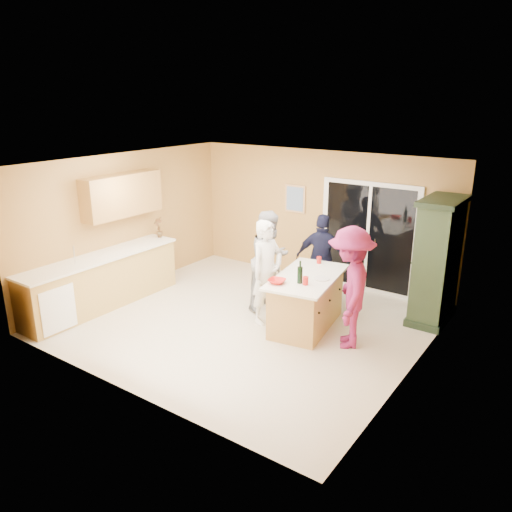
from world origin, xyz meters
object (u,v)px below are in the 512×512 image
Objects in this scene: kitchen_island at (306,303)px; woman_magenta at (350,288)px; green_hutch at (437,262)px; woman_white at (267,272)px; woman_grey at (270,260)px; woman_navy at (322,259)px.

kitchen_island is 0.98× the size of woman_magenta.
green_hutch is 1.20× the size of woman_white.
woman_magenta reaches higher than woman_white.
kitchen_island is 1.02× the size of woman_grey.
kitchen_island is 0.97m from woman_magenta.
woman_navy is 1.63m from woman_magenta.
woman_magenta is (1.44, 0.02, 0.05)m from woman_white.
woman_navy is 0.89× the size of woman_magenta.
kitchen_island is 1.14m from woman_navy.
green_hutch is 1.80m from woman_magenta.
woman_white is 1.44m from woman_magenta.
woman_grey is at bearing 40.35° from woman_white.
woman_navy is (-1.86, -0.41, -0.19)m from green_hutch.
woman_magenta is at bearing -115.60° from green_hutch.
woman_grey is 0.96m from woman_navy.
green_hutch is at bearing -56.95° from woman_grey.
kitchen_island is at bearing -59.87° from woman_white.
green_hutch reaches higher than woman_navy.
woman_white reaches higher than woman_navy.
woman_grey is 0.96× the size of woman_magenta.
green_hutch reaches higher than kitchen_island.
woman_magenta reaches higher than woman_navy.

